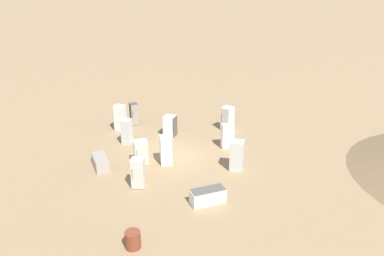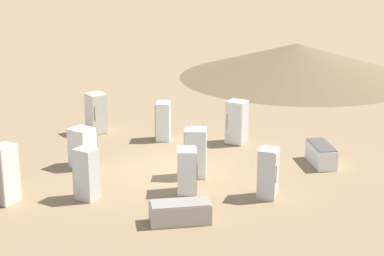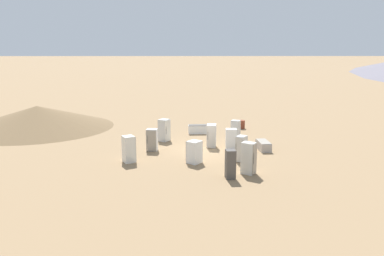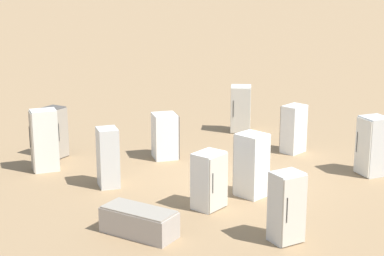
{
  "view_description": "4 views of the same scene",
  "coord_description": "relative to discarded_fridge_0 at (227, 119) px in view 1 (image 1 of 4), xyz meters",
  "views": [
    {
      "loc": [
        -5.82,
        -20.34,
        10.4
      ],
      "look_at": [
        1.4,
        0.67,
        1.47
      ],
      "focal_mm": 35.0,
      "sensor_mm": 36.0,
      "label": 1
    },
    {
      "loc": [
        -22.04,
        1.35,
        8.23
      ],
      "look_at": [
        0.14,
        -0.72,
        1.53
      ],
      "focal_mm": 60.0,
      "sensor_mm": 36.0,
      "label": 2
    },
    {
      "loc": [
        1.27,
        26.68,
        7.17
      ],
      "look_at": [
        0.77,
        1.1,
        1.88
      ],
      "focal_mm": 35.0,
      "sensor_mm": 36.0,
      "label": 3
    },
    {
      "loc": [
        -15.25,
        -9.05,
        6.29
      ],
      "look_at": [
        -0.57,
        1.34,
        1.57
      ],
      "focal_mm": 60.0,
      "sensor_mm": 36.0,
      "label": 4
    }
  ],
  "objects": [
    {
      "name": "discarded_fridge_2",
      "position": [
        -9.45,
        -2.92,
        -0.55
      ],
      "size": [
        0.89,
        1.86,
        0.65
      ],
      "rotation": [
        0.0,
        0.0,
        3.21
      ],
      "color": "#A89E93",
      "rests_on": "ground_plane"
    },
    {
      "name": "discarded_fridge_9",
      "position": [
        -5.66,
        -3.75,
        0.0
      ],
      "size": [
        0.77,
        0.86,
        1.76
      ],
      "rotation": [
        0.0,
        0.0,
        6.12
      ],
      "color": "white",
      "rests_on": "ground_plane"
    },
    {
      "name": "discarded_fridge_4",
      "position": [
        -6.25,
        3.29,
        -0.04
      ],
      "size": [
        0.6,
        0.68,
        1.68
      ],
      "rotation": [
        0.0,
        0.0,
        3.22
      ],
      "color": "#4C4742",
      "rests_on": "ground_plane"
    },
    {
      "name": "discarded_fridge_10",
      "position": [
        -7.79,
        -5.92,
        -0.04
      ],
      "size": [
        0.85,
        0.82,
        1.67
      ],
      "rotation": [
        0.0,
        0.0,
        2.72
      ],
      "color": "silver",
      "rests_on": "ground_plane"
    },
    {
      "name": "rusty_barrel",
      "position": [
        -8.97,
        -10.65,
        -0.49
      ],
      "size": [
        0.65,
        0.65,
        0.77
      ],
      "color": "brown",
      "rests_on": "ground_plane"
    },
    {
      "name": "ground_plane",
      "position": [
        -4.93,
        -2.99,
        -0.88
      ],
      "size": [
        1000.0,
        1000.0,
        0.0
      ],
      "primitive_type": "plane",
      "color": "#937551"
    },
    {
      "name": "discarded_fridge_1",
      "position": [
        -4.26,
        0.3,
        -0.14
      ],
      "size": [
        1.09,
        1.09,
        1.47
      ],
      "rotation": [
        0.0,
        0.0,
        4.03
      ],
      "color": "white",
      "rests_on": "ground_plane"
    },
    {
      "name": "discarded_fridge_8",
      "position": [
        -7.42,
        2.52,
        0.08
      ],
      "size": [
        0.97,
        0.91,
        1.91
      ],
      "rotation": [
        0.0,
        0.0,
        0.98
      ],
      "color": "silver",
      "rests_on": "ground_plane"
    },
    {
      "name": "discarded_fridge_7",
      "position": [
        -4.84,
        -8.56,
        -0.49
      ],
      "size": [
        1.76,
        0.77,
        0.78
      ],
      "rotation": [
        0.0,
        0.0,
        4.75
      ],
      "color": "white",
      "rests_on": "ground_plane"
    },
    {
      "name": "discarded_fridge_11",
      "position": [
        -2.0,
        -5.81,
        0.02
      ],
      "size": [
        1.03,
        1.02,
        1.79
      ],
      "rotation": [
        0.0,
        0.0,
        1.0
      ],
      "color": "silver",
      "rests_on": "ground_plane"
    },
    {
      "name": "discarded_fridge_5",
      "position": [
        -7.36,
        -0.04,
        -0.02
      ],
      "size": [
        0.85,
        0.89,
        1.72
      ],
      "rotation": [
        0.0,
        0.0,
        5.65
      ],
      "color": "silver",
      "rests_on": "ground_plane"
    },
    {
      "name": "discarded_fridge_6",
      "position": [
        -1.26,
        -2.82,
        -0.07
      ],
      "size": [
        0.84,
        0.7,
        1.62
      ],
      "rotation": [
        0.0,
        0.0,
        6.14
      ],
      "color": "white",
      "rests_on": "ground_plane"
    },
    {
      "name": "discarded_fridge_0",
      "position": [
        0.0,
        0.0,
        0.0
      ],
      "size": [
        0.99,
        0.99,
        1.75
      ],
      "rotation": [
        0.0,
        0.0,
        2.09
      ],
      "color": "silver",
      "rests_on": "ground_plane"
    },
    {
      "name": "discarded_fridge_3",
      "position": [
        -7.09,
        -3.32,
        -0.12
      ],
      "size": [
        0.83,
        0.69,
        1.51
      ],
      "rotation": [
        0.0,
        0.0,
        3.08
      ],
      "color": "white",
      "rests_on": "ground_plane"
    }
  ]
}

